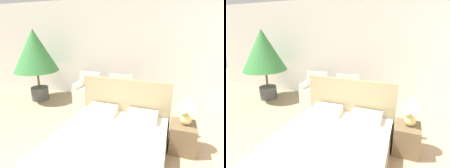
{
  "view_description": "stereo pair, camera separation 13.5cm",
  "coord_description": "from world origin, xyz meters",
  "views": [
    {
      "loc": [
        1.52,
        -0.72,
        2.03
      ],
      "look_at": [
        0.21,
        2.96,
        0.84
      ],
      "focal_mm": 28.0,
      "sensor_mm": 36.0,
      "label": 1
    },
    {
      "loc": [
        1.64,
        -0.67,
        2.03
      ],
      "look_at": [
        0.21,
        2.96,
        0.84
      ],
      "focal_mm": 28.0,
      "sensor_mm": 36.0,
      "label": 2
    }
  ],
  "objects": [
    {
      "name": "wall_back",
      "position": [
        0.0,
        4.14,
        1.45
      ],
      "size": [
        10.0,
        0.06,
        2.9
      ],
      "color": "silver",
      "rests_on": "ground_plane"
    },
    {
      "name": "potted_palm",
      "position": [
        -2.25,
        3.29,
        1.43
      ],
      "size": [
        1.25,
        1.25,
        2.09
      ],
      "color": "#4C4C4C",
      "rests_on": "ground_plane"
    },
    {
      "name": "side_table",
      "position": [
        -0.24,
        3.44,
        0.25
      ],
      "size": [
        0.37,
        0.37,
        0.49
      ],
      "color": "brown",
      "rests_on": "ground_plane"
    },
    {
      "name": "armchair_near_window_left",
      "position": [
        -0.71,
        3.44,
        0.3
      ],
      "size": [
        0.65,
        0.6,
        0.9
      ],
      "rotation": [
        0.0,
        0.0,
        0.04
      ],
      "color": "silver",
      "rests_on": "ground_plane"
    },
    {
      "name": "table_lamp",
      "position": [
        1.81,
        2.2,
        0.84
      ],
      "size": [
        0.31,
        0.31,
        0.53
      ],
      "color": "tan",
      "rests_on": "nightstand"
    },
    {
      "name": "bed",
      "position": [
        0.67,
        1.46,
        0.25
      ],
      "size": [
        1.8,
        2.23,
        1.12
      ],
      "color": "#8C7A5B",
      "rests_on": "ground_plane"
    },
    {
      "name": "nightstand",
      "position": [
        1.79,
        2.19,
        0.25
      ],
      "size": [
        0.42,
        0.48,
        0.5
      ],
      "color": "brown",
      "rests_on": "ground_plane"
    },
    {
      "name": "armchair_near_window_right",
      "position": [
        0.22,
        3.44,
        0.3
      ],
      "size": [
        0.65,
        0.61,
        0.9
      ],
      "rotation": [
        0.0,
        0.0,
        0.06
      ],
      "color": "silver",
      "rests_on": "ground_plane"
    }
  ]
}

